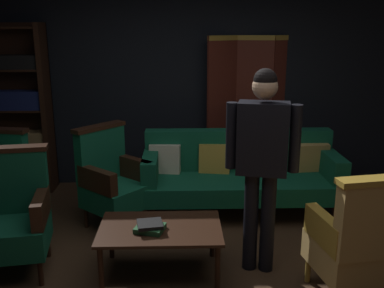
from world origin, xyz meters
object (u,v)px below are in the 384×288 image
Objects in this scene: coffee_table at (160,232)px; standing_figure at (262,154)px; book_black_cloth at (150,224)px; armchair_gilt_accent at (359,241)px; armchair_wing_right at (112,180)px; folding_screen at (286,108)px; bookshelf at (12,107)px; armchair_wing_far at (13,216)px; velvet_couch at (240,171)px; book_green_cloth at (150,228)px.

coffee_table is 1.05m from standing_figure.
armchair_gilt_accent is at bearing -13.04° from book_black_cloth.
coffee_table is 0.96× the size of armchair_wing_right.
armchair_gilt_accent is at bearing -91.46° from folding_screen.
armchair_wing_far is (0.64, -1.93, -0.57)m from bookshelf.
armchair_wing_far is (-2.70, 0.53, 0.00)m from armchair_gilt_accent.
armchair_wing_far reaches higher than coffee_table.
velvet_couch is 9.62× the size of book_green_cloth.
armchair_wing_right is (-1.36, -0.34, 0.03)m from velvet_couch.
folding_screen is 2.74m from armchair_gilt_accent.
book_green_cloth is at bearing -8.35° from armchair_wing_far.
book_black_cloth is (-0.90, -0.11, -0.55)m from standing_figure.
book_black_cloth is at bearing -172.77° from standing_figure.
armchair_wing_far is at bearing 178.49° from standing_figure.
coffee_table is (1.87, -2.03, -0.68)m from bookshelf.
armchair_gilt_accent is at bearing -11.06° from armchair_wing_far.
standing_figure reaches higher than armchair_wing_right.
standing_figure reaches higher than velvet_couch.
armchair_wing_far is at bearing 171.65° from book_green_cloth.
bookshelf is at bearing 143.67° from standing_figure.
bookshelf is 0.97× the size of velvet_couch.
standing_figure is at bearing 7.23° from book_green_cloth.
armchair_wing_far is 2.12m from standing_figure.
armchair_gilt_accent is (0.64, -1.72, 0.03)m from velvet_couch.
velvet_couch is 1.83m from armchair_gilt_accent.
coffee_table is at bearing -176.37° from standing_figure.
bookshelf is 1.97× the size of armchair_gilt_accent.
armchair_wing_far is 4.72× the size of book_green_cloth.
standing_figure is 8.55× the size of book_black_cloth.
armchair_wing_far is at bearing -71.50° from bookshelf.
velvet_couch is 1.37m from standing_figure.
armchair_gilt_accent is 0.61× the size of standing_figure.
folding_screen is 2.11× the size of coffee_table.
folding_screen is 2.89m from book_green_cloth.
coffee_table is 5.02× the size of book_black_cloth.
bookshelf is at bearing 143.70° from armchair_gilt_accent.
bookshelf is 2.82m from book_black_cloth.
armchair_wing_right is at bearing 113.79° from book_green_cloth.
book_green_cloth is (-0.91, -1.36, -0.02)m from velvet_couch.
bookshelf is 4.18m from armchair_gilt_accent.
folding_screen is 2.88m from book_black_cloth.
armchair_gilt_accent is 0.96m from standing_figure.
armchair_wing_right and armchair_wing_far have the same top height.
coffee_table is at bearing -122.63° from velvet_couch.
bookshelf is at bearing 130.54° from book_green_cloth.
velvet_couch is at bearing -15.29° from bookshelf.
armchair_gilt_accent is 4.72× the size of book_green_cloth.
bookshelf is 1.81m from armchair_wing_right.
armchair_wing_right reaches higher than velvet_couch.
book_green_cloth is (-1.55, 0.36, -0.05)m from armchair_gilt_accent.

